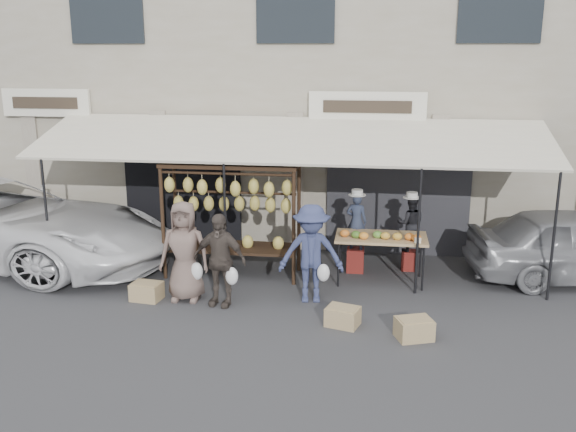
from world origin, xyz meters
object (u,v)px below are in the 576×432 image
(crate_near_a, at_px, (343,316))
(crate_far, at_px, (147,291))
(vendor_left, at_px, (356,221))
(crate_near_b, at_px, (414,329))
(customer_left, at_px, (184,251))
(customer_right, at_px, (311,254))
(produce_table, at_px, (381,238))
(customer_mid, at_px, (219,260))
(vendor_right, at_px, (411,224))
(banana_rack, at_px, (231,197))

(crate_near_a, relative_size, crate_far, 0.99)
(vendor_left, xyz_separation_m, crate_near_b, (1.00, -2.94, -0.87))
(customer_left, xyz_separation_m, customer_right, (2.20, 0.22, -0.02))
(produce_table, relative_size, customer_right, 0.98)
(customer_right, bearing_deg, customer_left, 179.35)
(customer_mid, relative_size, crate_near_a, 3.23)
(produce_table, distance_m, vendor_right, 1.00)
(produce_table, distance_m, crate_near_a, 2.25)
(banana_rack, height_order, crate_near_b, banana_rack)
(banana_rack, bearing_deg, crate_near_a, -42.32)
(produce_table, distance_m, crate_far, 4.38)
(crate_far, bearing_deg, customer_left, 9.85)
(crate_near_a, height_order, crate_far, crate_far)
(customer_mid, bearing_deg, customer_left, 177.15)
(vendor_right, relative_size, customer_left, 0.63)
(vendor_left, relative_size, crate_far, 2.19)
(customer_mid, bearing_deg, customer_right, 24.13)
(produce_table, xyz_separation_m, customer_mid, (-2.74, -1.46, -0.06))
(customer_right, height_order, crate_near_b, customer_right)
(produce_table, relative_size, customer_left, 0.96)
(produce_table, xyz_separation_m, customer_right, (-1.20, -1.08, -0.01))
(produce_table, height_order, crate_near_a, produce_table)
(customer_mid, xyz_separation_m, crate_far, (-1.35, 0.03, -0.66))
(crate_near_b, bearing_deg, banana_rack, 144.64)
(vendor_right, bearing_deg, crate_near_b, 87.84)
(banana_rack, relative_size, produce_table, 1.53)
(customer_mid, xyz_separation_m, crate_near_a, (2.15, -0.58, -0.66))
(crate_near_a, bearing_deg, customer_mid, 164.85)
(customer_right, bearing_deg, banana_rack, 139.79)
(customer_left, height_order, customer_mid, customer_left)
(vendor_right, bearing_deg, customer_left, 26.89)
(crate_far, bearing_deg, banana_rack, 49.70)
(customer_mid, bearing_deg, crate_far, -171.21)
(vendor_right, height_order, crate_far, vendor_right)
(customer_right, height_order, crate_far, customer_right)
(customer_mid, relative_size, crate_far, 3.19)
(banana_rack, relative_size, crate_near_a, 5.15)
(customer_left, distance_m, crate_near_b, 4.13)
(customer_mid, xyz_separation_m, crate_near_b, (3.26, -0.91, -0.66))
(crate_far, bearing_deg, crate_near_a, -10.01)
(customer_right, bearing_deg, crate_near_a, -63.93)
(vendor_left, relative_size, crate_near_b, 2.12)
(customer_mid, height_order, crate_near_a, customer_mid)
(customer_left, bearing_deg, crate_far, -171.38)
(customer_mid, distance_m, crate_near_a, 2.32)
(banana_rack, height_order, produce_table, banana_rack)
(vendor_left, distance_m, customer_left, 3.47)
(vendor_right, bearing_deg, customer_mid, 33.27)
(crate_near_a, bearing_deg, crate_far, 169.99)
(banana_rack, height_order, customer_mid, banana_rack)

